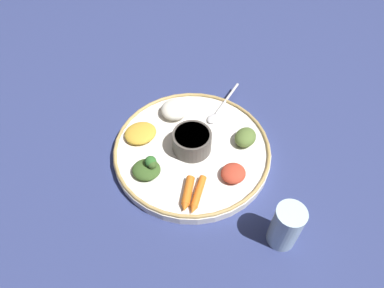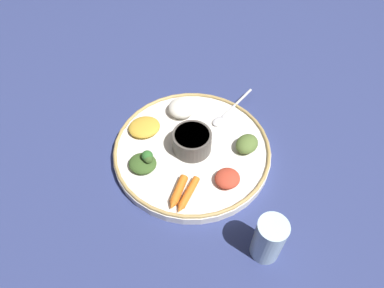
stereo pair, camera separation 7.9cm
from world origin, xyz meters
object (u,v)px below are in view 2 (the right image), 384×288
at_px(spoon, 227,113).
at_px(carrot_near_spoon, 178,192).
at_px(carrot_outer, 188,194).
at_px(center_bowl, 192,141).
at_px(greens_pile, 144,162).
at_px(drinking_glass, 268,241).

relative_size(spoon, carrot_near_spoon, 2.11).
bearing_deg(carrot_outer, spoon, -151.52).
bearing_deg(center_bowl, greens_pile, -13.71).
relative_size(center_bowl, drinking_glass, 0.83).
xyz_separation_m(spoon, drinking_glass, (0.18, 0.30, 0.02)).
height_order(center_bowl, carrot_near_spoon, center_bowl).
distance_m(center_bowl, carrot_outer, 0.13).
distance_m(center_bowl, carrot_near_spoon, 0.13).
height_order(spoon, carrot_outer, carrot_outer).
bearing_deg(greens_pile, carrot_near_spoon, 97.13).
bearing_deg(carrot_near_spoon, spoon, -156.16).
distance_m(spoon, drinking_glass, 0.35).
height_order(spoon, drinking_glass, drinking_glass).
bearing_deg(drinking_glass, carrot_near_spoon, -73.11).
distance_m(center_bowl, spoon, 0.14).
distance_m(spoon, carrot_near_spoon, 0.26).
bearing_deg(carrot_near_spoon, center_bowl, -142.78).
xyz_separation_m(greens_pile, carrot_near_spoon, (-0.01, 0.10, -0.01)).
relative_size(spoon, greens_pile, 1.95).
bearing_deg(center_bowl, spoon, -168.21).
bearing_deg(drinking_glass, carrot_outer, -75.50).
bearing_deg(drinking_glass, spoon, -120.88).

